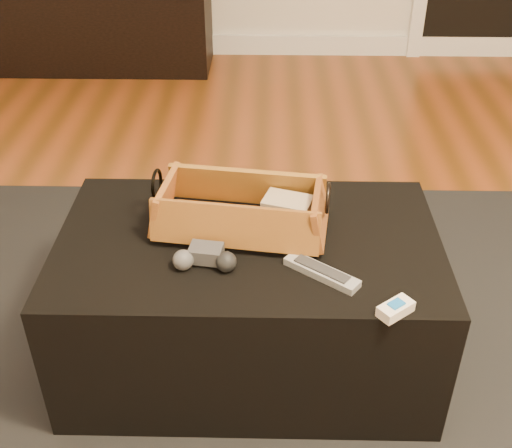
{
  "coord_description": "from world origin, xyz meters",
  "views": [
    {
      "loc": [
        -0.05,
        -1.25,
        1.4
      ],
      "look_at": [
        -0.08,
        0.09,
        0.49
      ],
      "focal_mm": 45.0,
      "sensor_mm": 36.0,
      "label": 1
    }
  ],
  "objects_px": {
    "media_cabinet": "(91,21)",
    "wicker_basket": "(241,212)",
    "tv_remote": "(232,222)",
    "game_controller": "(205,258)",
    "cream_gadget": "(396,309)",
    "silver_remote": "(322,272)",
    "ottoman": "(249,300)"
  },
  "relations": [
    {
      "from": "ottoman",
      "to": "wicker_basket",
      "type": "xyz_separation_m",
      "value": [
        -0.02,
        0.05,
        0.26
      ]
    },
    {
      "from": "media_cabinet",
      "to": "game_controller",
      "type": "bearing_deg",
      "value": -70.37
    },
    {
      "from": "ottoman",
      "to": "silver_remote",
      "type": "xyz_separation_m",
      "value": [
        0.18,
        -0.15,
        0.22
      ]
    },
    {
      "from": "media_cabinet",
      "to": "cream_gadget",
      "type": "distance_m",
      "value": 3.0
    },
    {
      "from": "tv_remote",
      "to": "cream_gadget",
      "type": "xyz_separation_m",
      "value": [
        0.38,
        -0.31,
        -0.01
      ]
    },
    {
      "from": "tv_remote",
      "to": "wicker_basket",
      "type": "distance_m",
      "value": 0.04
    },
    {
      "from": "ottoman",
      "to": "silver_remote",
      "type": "bearing_deg",
      "value": -39.47
    },
    {
      "from": "game_controller",
      "to": "silver_remote",
      "type": "height_order",
      "value": "game_controller"
    },
    {
      "from": "ottoman",
      "to": "wicker_basket",
      "type": "distance_m",
      "value": 0.27
    },
    {
      "from": "cream_gadget",
      "to": "silver_remote",
      "type": "bearing_deg",
      "value": 139.86
    },
    {
      "from": "wicker_basket",
      "to": "silver_remote",
      "type": "distance_m",
      "value": 0.28
    },
    {
      "from": "ottoman",
      "to": "tv_remote",
      "type": "relative_size",
      "value": 4.24
    },
    {
      "from": "media_cabinet",
      "to": "cream_gadget",
      "type": "height_order",
      "value": "media_cabinet"
    },
    {
      "from": "ottoman",
      "to": "tv_remote",
      "type": "bearing_deg",
      "value": 143.66
    },
    {
      "from": "ottoman",
      "to": "media_cabinet",
      "type": "bearing_deg",
      "value": 112.6
    },
    {
      "from": "media_cabinet",
      "to": "game_controller",
      "type": "distance_m",
      "value": 2.68
    },
    {
      "from": "tv_remote",
      "to": "wicker_basket",
      "type": "relative_size",
      "value": 0.5
    },
    {
      "from": "media_cabinet",
      "to": "wicker_basket",
      "type": "distance_m",
      "value": 2.56
    },
    {
      "from": "silver_remote",
      "to": "media_cabinet",
      "type": "bearing_deg",
      "value": 114.83
    },
    {
      "from": "tv_remote",
      "to": "game_controller",
      "type": "height_order",
      "value": "game_controller"
    },
    {
      "from": "ottoman",
      "to": "tv_remote",
      "type": "distance_m",
      "value": 0.24
    },
    {
      "from": "wicker_basket",
      "to": "ottoman",
      "type": "bearing_deg",
      "value": -66.34
    },
    {
      "from": "tv_remote",
      "to": "wicker_basket",
      "type": "xyz_separation_m",
      "value": [
        0.02,
        0.01,
        0.02
      ]
    },
    {
      "from": "game_controller",
      "to": "cream_gadget",
      "type": "xyz_separation_m",
      "value": [
        0.44,
        -0.16,
        -0.01
      ]
    },
    {
      "from": "game_controller",
      "to": "cream_gadget",
      "type": "distance_m",
      "value": 0.47
    },
    {
      "from": "ottoman",
      "to": "cream_gadget",
      "type": "distance_m",
      "value": 0.49
    },
    {
      "from": "ottoman",
      "to": "game_controller",
      "type": "relative_size",
      "value": 6.33
    },
    {
      "from": "cream_gadget",
      "to": "media_cabinet",
      "type": "bearing_deg",
      "value": 116.47
    },
    {
      "from": "wicker_basket",
      "to": "silver_remote",
      "type": "height_order",
      "value": "wicker_basket"
    },
    {
      "from": "media_cabinet",
      "to": "game_controller",
      "type": "relative_size",
      "value": 8.76
    },
    {
      "from": "media_cabinet",
      "to": "silver_remote",
      "type": "height_order",
      "value": "media_cabinet"
    },
    {
      "from": "tv_remote",
      "to": "silver_remote",
      "type": "bearing_deg",
      "value": -37.06
    }
  ]
}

